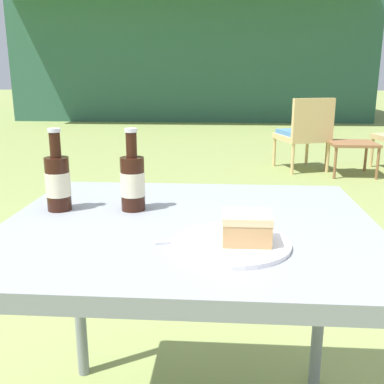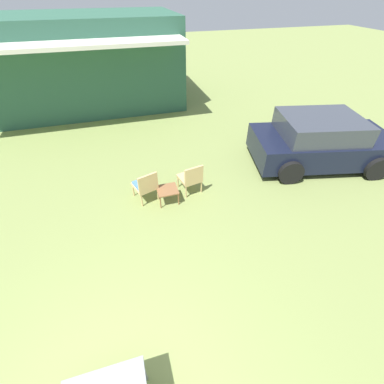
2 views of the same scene
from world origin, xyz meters
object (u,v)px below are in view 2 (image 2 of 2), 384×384
object	(u,v)px
parked_car	(320,141)
wicker_chair_plain	(191,177)
wicker_chair_cushioned	(145,185)
garden_side_table	(167,191)

from	to	relation	value
parked_car	wicker_chair_plain	size ratio (longest dim) A/B	4.99
wicker_chair_plain	wicker_chair_cushioned	bearing A→B (deg)	-12.83
parked_car	garden_side_table	bearing A→B (deg)	-161.41
wicker_chair_cushioned	parked_car	bearing A→B (deg)	164.82
wicker_chair_cushioned	garden_side_table	bearing A→B (deg)	137.44
garden_side_table	parked_car	bearing A→B (deg)	6.51
parked_car	garden_side_table	xyz separation A→B (m)	(-4.57, -0.52, -0.36)
wicker_chair_plain	parked_car	bearing A→B (deg)	173.30
parked_car	wicker_chair_plain	distance (m)	3.95
wicker_chair_plain	garden_side_table	xyz separation A→B (m)	(-0.65, -0.19, -0.13)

